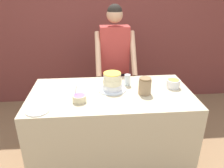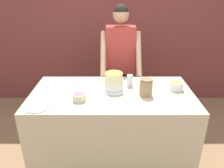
% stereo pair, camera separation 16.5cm
% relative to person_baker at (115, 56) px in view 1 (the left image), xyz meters
% --- Properties ---
extents(wall_back, '(10.00, 0.05, 2.60)m').
position_rel_person_baker_xyz_m(wall_back, '(-0.11, 0.83, 0.25)').
color(wall_back, brown).
rests_on(wall_back, ground_plane).
extents(counter, '(1.70, 0.87, 0.91)m').
position_rel_person_baker_xyz_m(counter, '(-0.11, -0.80, -0.60)').
color(counter, '#C6B793').
rests_on(counter, ground_plane).
extents(person_baker, '(0.52, 0.47, 1.73)m').
position_rel_person_baker_xyz_m(person_baker, '(0.00, 0.00, 0.00)').
color(person_baker, '#2D2D38').
rests_on(person_baker, ground_plane).
extents(cake, '(0.30, 0.30, 0.19)m').
position_rel_person_baker_xyz_m(cake, '(-0.09, -0.73, -0.06)').
color(cake, silver).
rests_on(cake, counter).
extents(frosting_bowl_purple, '(0.13, 0.13, 0.14)m').
position_rel_person_baker_xyz_m(frosting_bowl_purple, '(-0.43, -0.97, -0.11)').
color(frosting_bowl_purple, beige).
rests_on(frosting_bowl_purple, counter).
extents(frosting_bowl_olive, '(0.14, 0.14, 0.09)m').
position_rel_person_baker_xyz_m(frosting_bowl_olive, '(0.57, -0.73, -0.10)').
color(frosting_bowl_olive, white).
rests_on(frosting_bowl_olive, counter).
extents(drinking_glass, '(0.07, 0.07, 0.13)m').
position_rel_person_baker_xyz_m(drinking_glass, '(0.08, -0.63, -0.08)').
color(drinking_glass, silver).
rests_on(drinking_glass, counter).
extents(ceramic_plate, '(0.21, 0.21, 0.01)m').
position_rel_person_baker_xyz_m(ceramic_plate, '(-0.79, -1.11, -0.14)').
color(ceramic_plate, white).
rests_on(ceramic_plate, counter).
extents(stoneware_jar, '(0.13, 0.13, 0.18)m').
position_rel_person_baker_xyz_m(stoneware_jar, '(0.23, -0.86, -0.06)').
color(stoneware_jar, '#9E7F5B').
rests_on(stoneware_jar, counter).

